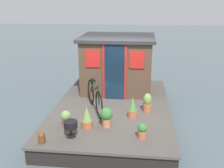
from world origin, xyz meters
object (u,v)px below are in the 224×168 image
at_px(bicycle, 95,97).
at_px(potted_plant_ivy, 87,117).
at_px(mooring_bollard, 42,137).
at_px(potted_plant_geranium, 147,103).
at_px(potted_plant_rosemary, 66,118).
at_px(houseboat_cabin, 118,63).
at_px(charcoal_grill, 71,125).
at_px(potted_plant_lavender, 142,131).
at_px(potted_plant_fern, 132,108).
at_px(potted_plant_mint, 107,116).

bearing_deg(bicycle, potted_plant_ivy, 179.27).
distance_m(potted_plant_ivy, mooring_bollard, 1.18).
xyz_separation_m(potted_plant_geranium, potted_plant_rosemary, (-1.15, 1.95, -0.02)).
bearing_deg(potted_plant_rosemary, potted_plant_ivy, -86.39).
height_order(houseboat_cabin, mooring_bollard, houseboat_cabin).
xyz_separation_m(bicycle, charcoal_grill, (-1.51, 0.28, -0.12)).
height_order(potted_plant_rosemary, charcoal_grill, potted_plant_rosemary).
bearing_deg(potted_plant_ivy, bicycle, -0.73).
height_order(potted_plant_lavender, charcoal_grill, charcoal_grill).
distance_m(houseboat_cabin, bicycle, 2.05).
distance_m(potted_plant_ivy, potted_plant_geranium, 1.83).
bearing_deg(charcoal_grill, potted_plant_geranium, -46.85).
height_order(potted_plant_fern, charcoal_grill, potted_plant_fern).
relative_size(houseboat_cabin, mooring_bollard, 9.29).
height_order(potted_plant_rosemary, potted_plant_mint, potted_plant_mint).
bearing_deg(potted_plant_ivy, potted_plant_geranium, -52.30).
height_order(houseboat_cabin, potted_plant_ivy, houseboat_cabin).
bearing_deg(charcoal_grill, potted_plant_mint, -52.17).
distance_m(bicycle, potted_plant_fern, 1.11).
bearing_deg(mooring_bollard, potted_plant_mint, -54.29).
height_order(potted_plant_ivy, mooring_bollard, potted_plant_ivy).
xyz_separation_m(potted_plant_mint, charcoal_grill, (-0.57, 0.73, -0.01)).
distance_m(potted_plant_lavender, mooring_bollard, 2.18).
bearing_deg(potted_plant_geranium, bicycle, 93.71).
distance_m(potted_plant_ivy, potted_plant_rosemary, 0.51).
xyz_separation_m(potted_plant_rosemary, potted_plant_mint, (0.11, -0.97, 0.05)).
bearing_deg(houseboat_cabin, bicycle, 166.96).
height_order(potted_plant_lavender, potted_plant_mint, potted_plant_mint).
height_order(potted_plant_geranium, mooring_bollard, potted_plant_geranium).
relative_size(potted_plant_fern, potted_plant_ivy, 1.04).
xyz_separation_m(houseboat_cabin, potted_plant_ivy, (-2.96, 0.46, -0.65)).
xyz_separation_m(bicycle, potted_plant_geranium, (0.09, -1.44, -0.15)).
xyz_separation_m(houseboat_cabin, potted_plant_fern, (-2.27, -0.60, -0.65)).
relative_size(bicycle, potted_plant_fern, 2.95).
xyz_separation_m(potted_plant_ivy, charcoal_grill, (-0.49, 0.27, 0.02)).
height_order(potted_plant_rosemary, mooring_bollard, potted_plant_rosemary).
distance_m(potted_plant_fern, potted_plant_geranium, 0.58).
relative_size(potted_plant_lavender, potted_plant_geranium, 0.69).
bearing_deg(potted_plant_fern, charcoal_grill, 131.73).
xyz_separation_m(potted_plant_lavender, mooring_bollard, (-0.44, 2.13, -0.05)).
bearing_deg(potted_plant_lavender, potted_plant_mint, 60.76).
distance_m(bicycle, potted_plant_rosemary, 1.19).
bearing_deg(houseboat_cabin, charcoal_grill, 168.09).
bearing_deg(potted_plant_rosemary, potted_plant_geranium, -59.48).
bearing_deg(potted_plant_ivy, potted_plant_fern, -56.75).
xyz_separation_m(charcoal_grill, mooring_bollard, (-0.35, 0.55, -0.14)).
xyz_separation_m(potted_plant_fern, potted_plant_lavender, (-1.09, -0.26, -0.08)).
bearing_deg(houseboat_cabin, mooring_bollard, 161.45).
bearing_deg(potted_plant_fern, mooring_bollard, 129.31).
bearing_deg(potted_plant_lavender, charcoal_grill, 93.31).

